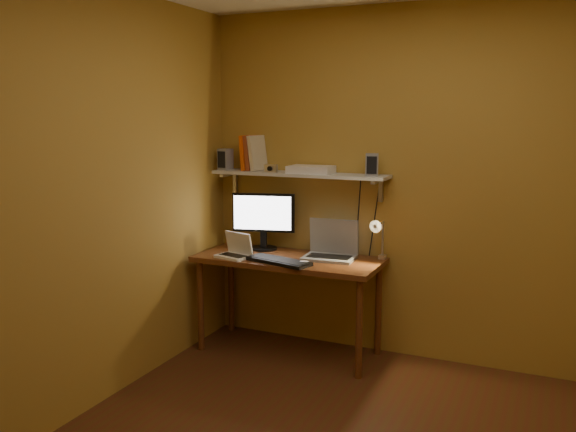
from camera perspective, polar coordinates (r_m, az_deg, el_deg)
The scene contains 14 objects.
room at distance 2.99m, azimuth 6.63°, elevation -0.50°, with size 3.44×3.24×2.64m.
desk at distance 4.63m, azimuth 0.06°, elevation -4.90°, with size 1.40×0.60×0.75m.
wall_shelf at distance 4.69m, azimuth 1.04°, elevation 3.89°, with size 1.40×0.25×0.21m.
monitor at distance 4.83m, azimuth -2.31°, elevation -0.20°, with size 0.49×0.26×0.45m.
laptop at distance 4.60m, azimuth 4.07°, elevation -2.99°, with size 0.40×0.30×0.29m.
netbook at distance 4.62m, azimuth -4.91°, elevation -3.21°, with size 0.28×0.23×0.19m.
keyboard at distance 4.44m, azimuth -0.88°, elevation -4.24°, with size 0.50×0.17×0.03m, color black.
mouse at distance 4.36m, azimuth 1.53°, elevation -4.41°, with size 0.10×0.06×0.03m, color white.
desk_lamp at distance 4.46m, azimuth 8.49°, elevation -1.69°, with size 0.09×0.23×0.38m.
speaker_left at distance 4.95m, azimuth -5.88°, elevation 5.31°, with size 0.09×0.09×0.17m, color gray.
speaker_right at distance 4.47m, azimuth 7.86°, elevation 4.78°, with size 0.09×0.09×0.16m, color gray.
books at distance 4.88m, azimuth -3.29°, elevation 5.92°, with size 0.17×0.20×0.28m.
shelf_camera at distance 4.69m, azimuth -1.62°, elevation 4.47°, with size 0.10×0.05×0.06m.
router at distance 4.64m, azimuth 2.17°, elevation 4.38°, with size 0.33×0.22×0.06m, color white.
Camera 1 is at (0.89, -2.81, 1.82)m, focal length 38.00 mm.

